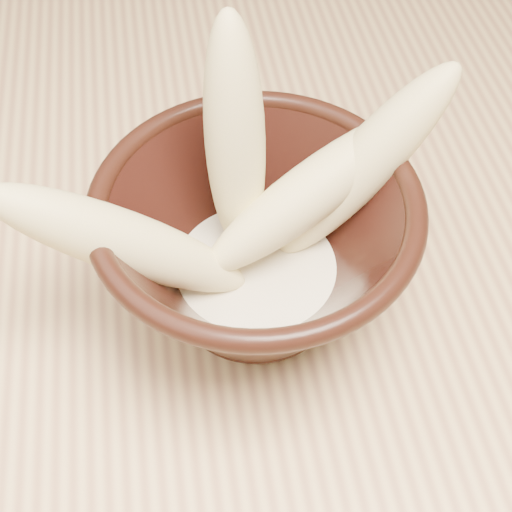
{
  "coord_description": "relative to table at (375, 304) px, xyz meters",
  "views": [
    {
      "loc": [
        -0.15,
        -0.32,
        1.17
      ],
      "look_at": [
        -0.11,
        -0.04,
        0.8
      ],
      "focal_mm": 50.0,
      "sensor_mm": 36.0,
      "label": 1
    }
  ],
  "objects": [
    {
      "name": "table",
      "position": [
        0.0,
        0.0,
        0.0
      ],
      "size": [
        1.2,
        0.8,
        0.75
      ],
      "color": "#DEBC7A",
      "rests_on": "ground"
    },
    {
      "name": "bowl",
      "position": [
        -0.11,
        -0.04,
        0.14
      ],
      "size": [
        0.2,
        0.2,
        0.11
      ],
      "rotation": [
        0.0,
        0.0,
        -0.18
      ],
      "color": "black",
      "rests_on": "table"
    },
    {
      "name": "milk_puddle",
      "position": [
        -0.11,
        -0.04,
        0.11
      ],
      "size": [
        0.11,
        0.11,
        0.02
      ],
      "primitive_type": "cylinder",
      "color": "beige",
      "rests_on": "bowl"
    },
    {
      "name": "banana_upright",
      "position": [
        -0.11,
        0.0,
        0.2
      ],
      "size": [
        0.04,
        0.08,
        0.17
      ],
      "primitive_type": "ellipsoid",
      "rotation": [
        0.27,
        0.0,
        3.1
      ],
      "color": "#DDD482",
      "rests_on": "bowl"
    },
    {
      "name": "banana_left",
      "position": [
        -0.19,
        -0.04,
        0.17
      ],
      "size": [
        0.16,
        0.05,
        0.13
      ],
      "primitive_type": "ellipsoid",
      "rotation": [
        0.93,
        0.0,
        -1.62
      ],
      "color": "#DDD482",
      "rests_on": "bowl"
    },
    {
      "name": "banana_right",
      "position": [
        -0.03,
        -0.01,
        0.18
      ],
      "size": [
        0.14,
        0.07,
        0.14
      ],
      "primitive_type": "ellipsoid",
      "rotation": [
        0.76,
        0.0,
        1.84
      ],
      "color": "#DDD482",
      "rests_on": "bowl"
    },
    {
      "name": "banana_across",
      "position": [
        -0.07,
        -0.02,
        0.17
      ],
      "size": [
        0.17,
        0.1,
        0.09
      ],
      "primitive_type": "ellipsoid",
      "rotation": [
        1.21,
        0.0,
        1.96
      ],
      "color": "#DDD482",
      "rests_on": "bowl"
    }
  ]
}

